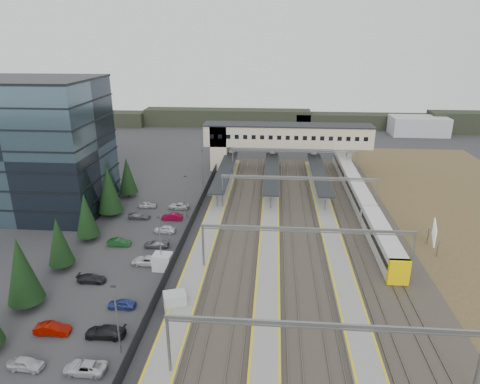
# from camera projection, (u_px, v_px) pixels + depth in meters

# --- Properties ---
(ground) EXTENTS (220.00, 220.00, 0.00)m
(ground) POSITION_uv_depth(u_px,v_px,m) (225.00, 245.00, 67.32)
(ground) COLOR #2B2B2D
(ground) RESTS_ON ground
(office_building) EXTENTS (24.30, 18.30, 24.30)m
(office_building) POSITION_uv_depth(u_px,v_px,m) (33.00, 147.00, 77.10)
(office_building) COLOR #3B515E
(office_building) RESTS_ON ground
(conifer_row) EXTENTS (4.42, 49.82, 9.50)m
(conifer_row) POSITION_uv_depth(u_px,v_px,m) (75.00, 223.00, 63.71)
(conifer_row) COLOR black
(conifer_row) RESTS_ON ground
(car_park) EXTENTS (10.24, 44.42, 1.29)m
(car_park) POSITION_uv_depth(u_px,v_px,m) (130.00, 262.00, 61.17)
(car_park) COLOR #AEAFB2
(car_park) RESTS_ON ground
(lampposts) EXTENTS (0.50, 53.25, 8.07)m
(lampposts) POSITION_uv_depth(u_px,v_px,m) (175.00, 215.00, 67.60)
(lampposts) COLOR slate
(lampposts) RESTS_ON ground
(fence) EXTENTS (0.08, 90.00, 2.00)m
(fence) POSITION_uv_depth(u_px,v_px,m) (190.00, 225.00, 72.15)
(fence) COLOR #26282B
(fence) RESTS_ON ground
(relay_cabin_near) EXTENTS (3.15, 2.72, 2.22)m
(relay_cabin_near) POSITION_uv_depth(u_px,v_px,m) (175.00, 301.00, 51.20)
(relay_cabin_near) COLOR #A6A9AC
(relay_cabin_near) RESTS_ON ground
(relay_cabin_far) EXTENTS (2.65, 2.26, 2.32)m
(relay_cabin_far) POSITION_uv_depth(u_px,v_px,m) (163.00, 262.00, 60.10)
(relay_cabin_far) COLOR #A6A9AC
(relay_cabin_far) RESTS_ON ground
(rail_corridor) EXTENTS (34.00, 90.00, 0.92)m
(rail_corridor) POSITION_uv_depth(u_px,v_px,m) (284.00, 232.00, 71.19)
(rail_corridor) COLOR #333128
(rail_corridor) RESTS_ON ground
(canopies) EXTENTS (23.10, 30.00, 3.28)m
(canopies) POSITION_uv_depth(u_px,v_px,m) (272.00, 172.00, 90.71)
(canopies) COLOR black
(canopies) RESTS_ON ground
(footbridge) EXTENTS (40.40, 6.40, 11.20)m
(footbridge) POSITION_uv_depth(u_px,v_px,m) (276.00, 137.00, 103.32)
(footbridge) COLOR tan
(footbridge) RESTS_ON ground
(gantries) EXTENTS (28.40, 62.28, 7.17)m
(gantries) POSITION_uv_depth(u_px,v_px,m) (302.00, 205.00, 67.15)
(gantries) COLOR slate
(gantries) RESTS_ON ground
(train) EXTENTS (2.79, 58.19, 3.51)m
(train) POSITION_uv_depth(u_px,v_px,m) (359.00, 196.00, 82.43)
(train) COLOR beige
(train) RESTS_ON ground
(billboard) EXTENTS (1.61, 5.12, 4.36)m
(billboard) POSITION_uv_depth(u_px,v_px,m) (434.00, 233.00, 64.78)
(billboard) COLOR slate
(billboard) RESTS_ON ground
(treeline_far) EXTENTS (170.00, 19.00, 7.00)m
(treeline_far) POSITION_uv_depth(u_px,v_px,m) (321.00, 121.00, 150.88)
(treeline_far) COLOR black
(treeline_far) RESTS_ON ground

